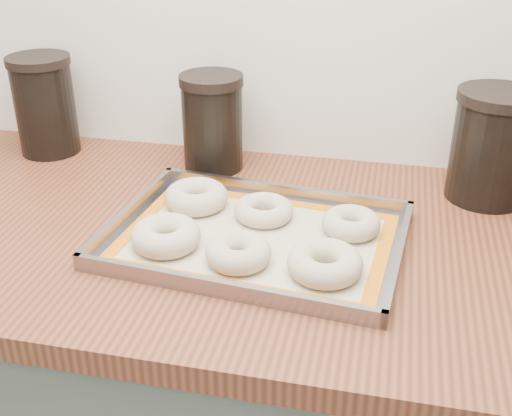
% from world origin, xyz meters
% --- Properties ---
extents(countertop, '(3.06, 0.68, 0.04)m').
position_xyz_m(countertop, '(0.00, 1.68, 0.88)').
color(countertop, brown).
rests_on(countertop, cabinet).
extents(baking_tray, '(0.49, 0.37, 0.03)m').
position_xyz_m(baking_tray, '(0.04, 1.64, 0.91)').
color(baking_tray, gray).
rests_on(baking_tray, countertop).
extents(baking_mat, '(0.45, 0.33, 0.00)m').
position_xyz_m(baking_mat, '(0.04, 1.64, 0.90)').
color(baking_mat, '#C6B793').
rests_on(baking_mat, baking_tray).
extents(bagel_front_left, '(0.13, 0.13, 0.04)m').
position_xyz_m(bagel_front_left, '(-0.10, 1.59, 0.92)').
color(bagel_front_left, '#BCAD92').
rests_on(bagel_front_left, baking_mat).
extents(bagel_front_mid, '(0.12, 0.12, 0.04)m').
position_xyz_m(bagel_front_mid, '(0.03, 1.56, 0.92)').
color(bagel_front_mid, '#BCAD92').
rests_on(bagel_front_mid, baking_mat).
extents(bagel_front_right, '(0.11, 0.11, 0.04)m').
position_xyz_m(bagel_front_right, '(0.15, 1.56, 0.92)').
color(bagel_front_right, '#BCAD92').
rests_on(bagel_front_right, baking_mat).
extents(bagel_back_left, '(0.14, 0.14, 0.04)m').
position_xyz_m(bagel_back_left, '(-0.09, 1.73, 0.92)').
color(bagel_back_left, '#BCAD92').
rests_on(bagel_back_left, baking_mat).
extents(bagel_back_mid, '(0.12, 0.12, 0.03)m').
position_xyz_m(bagel_back_mid, '(0.03, 1.71, 0.92)').
color(bagel_back_mid, '#BCAD92').
rests_on(bagel_back_mid, baking_mat).
extents(bagel_back_right, '(0.11, 0.11, 0.03)m').
position_xyz_m(bagel_back_right, '(0.18, 1.69, 0.92)').
color(bagel_back_right, '#BCAD92').
rests_on(bagel_back_right, baking_mat).
extents(canister_left, '(0.13, 0.13, 0.20)m').
position_xyz_m(canister_left, '(-0.47, 1.91, 1.00)').
color(canister_left, black).
rests_on(canister_left, countertop).
extents(canister_mid, '(0.12, 0.12, 0.19)m').
position_xyz_m(canister_mid, '(-0.11, 1.91, 0.99)').
color(canister_mid, black).
rests_on(canister_mid, countertop).
extents(canister_right, '(0.15, 0.15, 0.20)m').
position_xyz_m(canister_right, '(0.41, 1.88, 1.00)').
color(canister_right, black).
rests_on(canister_right, countertop).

